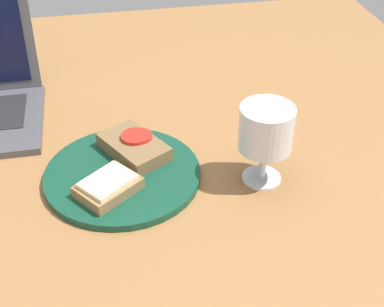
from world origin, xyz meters
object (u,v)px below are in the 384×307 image
at_px(sandwich_with_cheese, 108,186).
at_px(sandwich_with_tomato, 134,146).
at_px(plate, 123,175).
at_px(wine_glass, 266,131).

height_order(sandwich_with_cheese, sandwich_with_tomato, sandwich_with_tomato).
xyz_separation_m(plate, sandwich_with_cheese, (-0.02, -0.05, 0.02)).
xyz_separation_m(sandwich_with_tomato, wine_glass, (0.20, -0.09, 0.07)).
xyz_separation_m(sandwich_with_cheese, sandwich_with_tomato, (0.05, 0.10, 0.00)).
relative_size(sandwich_with_cheese, wine_glass, 0.84).
bearing_deg(sandwich_with_cheese, sandwich_with_tomato, 62.34).
xyz_separation_m(plate, wine_glass, (0.22, -0.05, 0.09)).
height_order(plate, wine_glass, wine_glass).
distance_m(plate, wine_glass, 0.24).
distance_m(sandwich_with_tomato, wine_glass, 0.23).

